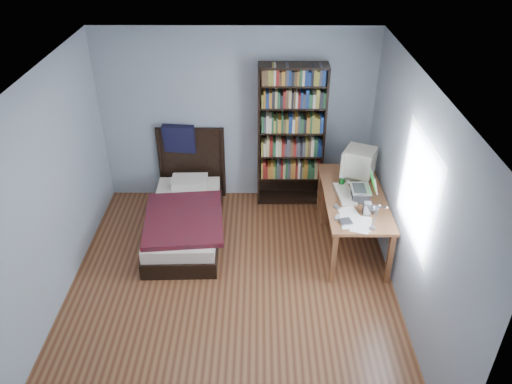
% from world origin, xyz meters
% --- Properties ---
extents(room, '(4.20, 4.24, 2.50)m').
position_xyz_m(room, '(0.03, -0.00, 1.25)').
color(room, '#582D1A').
rests_on(room, ground).
extents(desk, '(0.75, 1.62, 0.73)m').
position_xyz_m(desk, '(1.50, 1.35, 0.42)').
color(desk, brown).
rests_on(desk, floor).
extents(crt_monitor, '(0.51, 0.47, 0.43)m').
position_xyz_m(crt_monitor, '(1.59, 1.31, 0.98)').
color(crt_monitor, '#BFB99E').
rests_on(crt_monitor, desk).
extents(laptop, '(0.30, 0.31, 0.37)m').
position_xyz_m(laptop, '(1.57, 0.81, 0.84)').
color(laptop, '#2D2D30').
rests_on(laptop, desk).
extents(desk_lamp, '(0.22, 0.49, 0.58)m').
position_xyz_m(desk_lamp, '(1.47, -0.18, 1.20)').
color(desk_lamp, '#99999E').
rests_on(desk_lamp, desk).
extents(keyboard, '(0.25, 0.51, 0.05)m').
position_xyz_m(keyboard, '(1.38, 0.89, 0.75)').
color(keyboard, beige).
rests_on(keyboard, desk).
extents(speaker, '(0.09, 0.09, 0.16)m').
position_xyz_m(speaker, '(1.58, 0.48, 0.81)').
color(speaker, gray).
rests_on(speaker, desk).
extents(soda_can, '(0.07, 0.07, 0.13)m').
position_xyz_m(soda_can, '(1.37, 1.12, 0.79)').
color(soda_can, '#07370D').
rests_on(soda_can, desk).
extents(mouse, '(0.06, 0.10, 0.03)m').
position_xyz_m(mouse, '(1.47, 1.20, 0.75)').
color(mouse, silver).
rests_on(mouse, desk).
extents(phone_silver, '(0.10, 0.12, 0.02)m').
position_xyz_m(phone_silver, '(1.25, 0.61, 0.74)').
color(phone_silver, silver).
rests_on(phone_silver, desk).
extents(phone_grey, '(0.07, 0.10, 0.02)m').
position_xyz_m(phone_grey, '(1.22, 0.39, 0.74)').
color(phone_grey, gray).
rests_on(phone_grey, desk).
extents(external_drive, '(0.15, 0.15, 0.03)m').
position_xyz_m(external_drive, '(1.31, 0.30, 0.74)').
color(external_drive, gray).
rests_on(external_drive, desk).
extents(bookshelf, '(0.92, 0.30, 2.05)m').
position_xyz_m(bookshelf, '(0.76, 1.94, 1.03)').
color(bookshelf, black).
rests_on(bookshelf, floor).
extents(bed, '(1.08, 2.01, 1.16)m').
position_xyz_m(bed, '(-0.67, 1.14, 0.26)').
color(bed, black).
rests_on(bed, floor).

